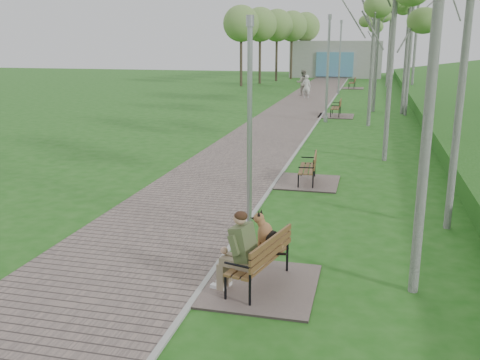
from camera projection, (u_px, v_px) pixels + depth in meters
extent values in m
plane|color=#1C5613|center=(252.00, 216.00, 12.81)|extent=(120.00, 120.00, 0.00)
cube|color=#62544F|center=(299.00, 107.00, 33.41)|extent=(3.50, 67.00, 0.04)
cube|color=#999993|center=(327.00, 108.00, 33.01)|extent=(0.10, 67.00, 0.05)
cube|color=#9E9E99|center=(336.00, 59.00, 60.56)|extent=(10.00, 5.00, 4.00)
cube|color=#518FB5|center=(335.00, 64.00, 58.24)|extent=(4.00, 0.20, 2.60)
cube|color=#62544F|center=(260.00, 285.00, 9.18)|extent=(1.90, 2.11, 0.04)
cube|color=brown|center=(258.00, 260.00, 9.07)|extent=(0.86, 1.65, 0.04)
cube|color=brown|center=(271.00, 247.00, 8.88)|extent=(0.44, 1.54, 0.35)
cube|color=#62544F|center=(308.00, 182.00, 15.80)|extent=(1.76, 1.96, 0.04)
cube|color=brown|center=(307.00, 168.00, 15.70)|extent=(0.54, 1.50, 0.04)
cube|color=brown|center=(315.00, 160.00, 15.59)|extent=(0.14, 1.47, 0.32)
cube|color=#62544F|center=(336.00, 116.00, 29.53)|extent=(1.89, 2.10, 0.04)
cube|color=brown|center=(336.00, 108.00, 29.43)|extent=(0.49, 1.58, 0.04)
cube|color=brown|center=(340.00, 103.00, 29.30)|extent=(0.06, 1.57, 0.35)
cube|color=#62544F|center=(352.00, 88.00, 46.45)|extent=(1.95, 2.17, 0.04)
cube|color=brown|center=(352.00, 83.00, 46.34)|extent=(0.52, 1.64, 0.04)
cube|color=brown|center=(355.00, 79.00, 46.20)|extent=(0.08, 1.63, 0.36)
cylinder|color=#9A9DA2|center=(249.00, 228.00, 11.64)|extent=(0.18, 0.18, 0.27)
cylinder|color=#9A9DA2|center=(250.00, 134.00, 11.11)|extent=(0.11, 0.11, 4.42)
cylinder|color=#9A9DA2|center=(250.00, 21.00, 10.54)|extent=(0.16, 0.16, 0.22)
cylinder|color=#9A9DA2|center=(326.00, 119.00, 27.45)|extent=(0.21, 0.21, 0.31)
cylinder|color=#9A9DA2|center=(328.00, 71.00, 26.84)|extent=(0.12, 0.12, 5.14)
cylinder|color=#9A9DA2|center=(330.00, 17.00, 26.17)|extent=(0.19, 0.19, 0.26)
cylinder|color=#9A9DA2|center=(338.00, 92.00, 41.72)|extent=(0.21, 0.21, 0.32)
cylinder|color=#9A9DA2|center=(340.00, 59.00, 41.08)|extent=(0.13, 0.13, 5.37)
cylinder|color=#9A9DA2|center=(341.00, 22.00, 40.38)|extent=(0.19, 0.19, 0.27)
imported|color=silver|center=(307.00, 87.00, 38.42)|extent=(0.69, 0.55, 1.68)
imported|color=gray|center=(303.00, 83.00, 40.13)|extent=(1.02, 0.84, 1.94)
cylinder|color=silver|center=(469.00, 18.00, 10.87)|extent=(0.16, 0.16, 9.06)
cylinder|color=silver|center=(391.00, 59.00, 17.87)|extent=(0.16, 0.16, 6.95)
cylinder|color=silver|center=(467.00, 29.00, 17.47)|extent=(0.17, 0.17, 8.91)
cylinder|color=silver|center=(373.00, 50.00, 25.34)|extent=(0.17, 0.17, 7.29)
cylinder|color=silver|center=(411.00, 37.00, 28.83)|extent=(0.19, 0.19, 8.53)
cylinder|color=silver|center=(378.00, 34.00, 30.41)|extent=(0.20, 0.20, 8.86)
cylinder|color=silver|center=(408.00, 30.00, 29.28)|extent=(0.18, 0.18, 9.24)
cylinder|color=silver|center=(377.00, 48.00, 42.67)|extent=(0.15, 0.15, 6.86)
ellipsoid|color=#739C4B|center=(379.00, 20.00, 42.11)|extent=(2.22, 2.22, 3.02)
cylinder|color=silver|center=(417.00, 28.00, 39.16)|extent=(0.18, 0.18, 9.84)
cylinder|color=silver|center=(390.00, 35.00, 47.33)|extent=(0.17, 0.17, 9.06)
ellipsoid|color=#739C4B|center=(392.00, 0.00, 46.59)|extent=(2.44, 2.44, 3.98)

